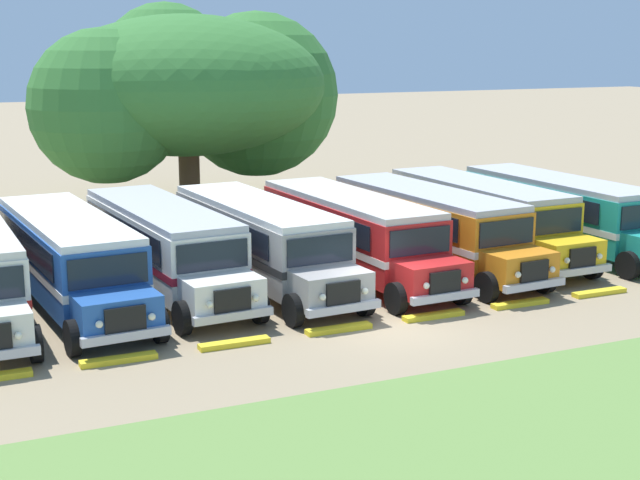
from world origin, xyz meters
The scene contains 16 objects.
ground_plane centered at (0.00, 0.00, 0.00)m, with size 220.00×220.00×0.00m, color #937F60.
foreground_grass_strip centered at (0.00, -8.99, 0.00)m, with size 80.00×10.35×0.01m, color olive.
parked_bus_slot_1 centered at (-8.07, 6.13, 1.58)m, with size 3.36×10.94×2.82m.
parked_bus_slot_2 centered at (-4.92, 6.70, 1.58)m, with size 3.35×10.94×2.82m.
parked_bus_slot_3 centered at (-1.72, 6.09, 1.58)m, with size 3.27×10.93×2.82m.
parked_bus_slot_4 centered at (1.70, 5.95, 1.58)m, with size 3.11×10.90×2.82m.
parked_bus_slot_5 centered at (4.85, 5.93, 1.58)m, with size 3.33×10.94×2.82m.
parked_bus_slot_6 centered at (7.73, 6.81, 1.58)m, with size 2.93×10.87×2.82m.
parked_bus_slot_7 centered at (11.19, 6.30, 1.58)m, with size 3.01×10.88×2.82m.
curb_wheelstop_1 centered at (-7.91, 0.19, 0.07)m, with size 2.00×0.36×0.15m, color yellow.
curb_wheelstop_2 centered at (-4.75, 0.19, 0.07)m, with size 2.00×0.36×0.15m, color yellow.
curb_wheelstop_3 centered at (-1.58, 0.19, 0.07)m, with size 2.00×0.36×0.15m, color yellow.
curb_wheelstop_4 centered at (1.58, 0.19, 0.07)m, with size 2.00×0.36×0.15m, color yellow.
curb_wheelstop_5 centered at (4.75, 0.19, 0.07)m, with size 2.00×0.36×0.15m, color yellow.
curb_wheelstop_6 centered at (7.91, 0.19, 0.07)m, with size 2.00×0.36×0.15m, color yellow.
broad_shade_tree centered at (0.35, 20.69, 5.92)m, with size 15.82×12.96×10.09m.
Camera 1 is at (-12.52, -22.65, 8.16)m, focal length 51.81 mm.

